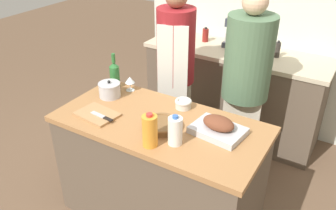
{
  "coord_description": "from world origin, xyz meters",
  "views": [
    {
      "loc": [
        1.13,
        -1.76,
        2.2
      ],
      "look_at": [
        0.0,
        0.11,
        0.96
      ],
      "focal_mm": 38.0,
      "sensor_mm": 36.0,
      "label": 1
    }
  ],
  "objects_px": {
    "condiment_bottle_short": "(277,50)",
    "condiment_bottle_extra": "(205,35)",
    "wicker_basket": "(162,125)",
    "mixing_bowl": "(183,103)",
    "knife_chef": "(103,117)",
    "condiment_bottle_tall": "(261,52)",
    "person_cook_aproned": "(176,69)",
    "milk_jug": "(175,131)",
    "person_cook_guest": "(246,83)",
    "stock_pot": "(110,90)",
    "wine_glass_left": "(130,80)",
    "juice_jug": "(150,131)",
    "stand_mixer": "(234,36)",
    "roasting_pan": "(218,127)",
    "cutting_board": "(97,114)",
    "wine_bottle_green": "(115,74)"
  },
  "relations": [
    {
      "from": "condiment_bottle_short",
      "to": "stock_pot",
      "type": "bearing_deg",
      "value": -124.35
    },
    {
      "from": "person_cook_aproned",
      "to": "milk_jug",
      "type": "bearing_deg",
      "value": -79.94
    },
    {
      "from": "roasting_pan",
      "to": "cutting_board",
      "type": "height_order",
      "value": "roasting_pan"
    },
    {
      "from": "knife_chef",
      "to": "person_cook_aproned",
      "type": "height_order",
      "value": "person_cook_aproned"
    },
    {
      "from": "wicker_basket",
      "to": "condiment_bottle_extra",
      "type": "relative_size",
      "value": 1.64
    },
    {
      "from": "wicker_basket",
      "to": "juice_jug",
      "type": "distance_m",
      "value": 0.22
    },
    {
      "from": "wicker_basket",
      "to": "juice_jug",
      "type": "height_order",
      "value": "juice_jug"
    },
    {
      "from": "stand_mixer",
      "to": "person_cook_aproned",
      "type": "height_order",
      "value": "person_cook_aproned"
    },
    {
      "from": "wine_glass_left",
      "to": "condiment_bottle_tall",
      "type": "relative_size",
      "value": 0.8
    },
    {
      "from": "juice_jug",
      "to": "condiment_bottle_short",
      "type": "height_order",
      "value": "juice_jug"
    },
    {
      "from": "juice_jug",
      "to": "wine_glass_left",
      "type": "relative_size",
      "value": 1.91
    },
    {
      "from": "stock_pot",
      "to": "mixing_bowl",
      "type": "distance_m",
      "value": 0.6
    },
    {
      "from": "mixing_bowl",
      "to": "milk_jug",
      "type": "bearing_deg",
      "value": -67.54
    },
    {
      "from": "wicker_basket",
      "to": "condiment_bottle_short",
      "type": "distance_m",
      "value": 1.56
    },
    {
      "from": "mixing_bowl",
      "to": "condiment_bottle_short",
      "type": "xyz_separation_m",
      "value": [
        0.34,
        1.2,
        0.1
      ]
    },
    {
      "from": "mixing_bowl",
      "to": "milk_jug",
      "type": "relative_size",
      "value": 0.62
    },
    {
      "from": "stock_pot",
      "to": "juice_jug",
      "type": "height_order",
      "value": "juice_jug"
    },
    {
      "from": "wicker_basket",
      "to": "mixing_bowl",
      "type": "relative_size",
      "value": 1.97
    },
    {
      "from": "person_cook_guest",
      "to": "person_cook_aproned",
      "type": "bearing_deg",
      "value": 167.42
    },
    {
      "from": "mixing_bowl",
      "to": "wine_glass_left",
      "type": "distance_m",
      "value": 0.51
    },
    {
      "from": "wicker_basket",
      "to": "stand_mixer",
      "type": "distance_m",
      "value": 1.57
    },
    {
      "from": "knife_chef",
      "to": "wine_glass_left",
      "type": "bearing_deg",
      "value": 102.1
    },
    {
      "from": "wine_bottle_green",
      "to": "condiment_bottle_extra",
      "type": "height_order",
      "value": "wine_bottle_green"
    },
    {
      "from": "wicker_basket",
      "to": "person_cook_aproned",
      "type": "relative_size",
      "value": 0.15
    },
    {
      "from": "mixing_bowl",
      "to": "stand_mixer",
      "type": "height_order",
      "value": "stand_mixer"
    },
    {
      "from": "condiment_bottle_tall",
      "to": "person_cook_guest",
      "type": "distance_m",
      "value": 0.56
    },
    {
      "from": "stock_pot",
      "to": "milk_jug",
      "type": "relative_size",
      "value": 0.84
    },
    {
      "from": "condiment_bottle_tall",
      "to": "condiment_bottle_extra",
      "type": "relative_size",
      "value": 0.99
    },
    {
      "from": "stock_pot",
      "to": "mixing_bowl",
      "type": "bearing_deg",
      "value": 13.63
    },
    {
      "from": "roasting_pan",
      "to": "knife_chef",
      "type": "bearing_deg",
      "value": -161.61
    },
    {
      "from": "stock_pot",
      "to": "knife_chef",
      "type": "bearing_deg",
      "value": -59.52
    },
    {
      "from": "stock_pot",
      "to": "condiment_bottle_tall",
      "type": "height_order",
      "value": "condiment_bottle_tall"
    },
    {
      "from": "juice_jug",
      "to": "stand_mixer",
      "type": "bearing_deg",
      "value": 95.5
    },
    {
      "from": "juice_jug",
      "to": "wicker_basket",
      "type": "bearing_deg",
      "value": 101.29
    },
    {
      "from": "mixing_bowl",
      "to": "juice_jug",
      "type": "relative_size",
      "value": 0.55
    },
    {
      "from": "stock_pot",
      "to": "condiment_bottle_extra",
      "type": "relative_size",
      "value": 1.13
    },
    {
      "from": "knife_chef",
      "to": "condiment_bottle_tall",
      "type": "relative_size",
      "value": 1.35
    },
    {
      "from": "mixing_bowl",
      "to": "wine_bottle_green",
      "type": "bearing_deg",
      "value": 178.47
    },
    {
      "from": "milk_jug",
      "to": "cutting_board",
      "type": "bearing_deg",
      "value": 179.46
    },
    {
      "from": "person_cook_guest",
      "to": "wine_bottle_green",
      "type": "bearing_deg",
      "value": -164.32
    },
    {
      "from": "wine_glass_left",
      "to": "juice_jug",
      "type": "bearing_deg",
      "value": -44.42
    },
    {
      "from": "roasting_pan",
      "to": "stand_mixer",
      "type": "relative_size",
      "value": 1.26
    },
    {
      "from": "wine_glass_left",
      "to": "condiment_bottle_short",
      "type": "relative_size",
      "value": 0.75
    },
    {
      "from": "wine_bottle_green",
      "to": "condiment_bottle_short",
      "type": "bearing_deg",
      "value": 50.14
    },
    {
      "from": "wicker_basket",
      "to": "wine_glass_left",
      "type": "distance_m",
      "value": 0.62
    },
    {
      "from": "roasting_pan",
      "to": "cutting_board",
      "type": "bearing_deg",
      "value": -164.25
    },
    {
      "from": "roasting_pan",
      "to": "stock_pot",
      "type": "height_order",
      "value": "stock_pot"
    },
    {
      "from": "wine_bottle_green",
      "to": "stand_mixer",
      "type": "distance_m",
      "value": 1.34
    },
    {
      "from": "condiment_bottle_short",
      "to": "condiment_bottle_extra",
      "type": "relative_size",
      "value": 1.06
    },
    {
      "from": "stock_pot",
      "to": "wine_glass_left",
      "type": "height_order",
      "value": "stock_pot"
    }
  ]
}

